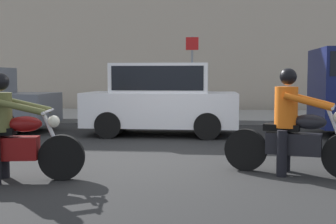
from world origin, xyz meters
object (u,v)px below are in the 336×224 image
at_px(parked_hatchback_white, 161,98).
at_px(street_sign_post, 192,68).
at_px(motorcycle_with_rider_orange_stripe, 293,132).
at_px(motorcycle_with_rider_olive, 8,137).

relative_size(parked_hatchback_white, street_sign_post, 1.39).
xyz_separation_m(motorcycle_with_rider_orange_stripe, parked_hatchback_white, (-2.48, 4.25, 0.28)).
bearing_deg(street_sign_post, motorcycle_with_rider_orange_stripe, -77.53).
relative_size(motorcycle_with_rider_orange_stripe, motorcycle_with_rider_olive, 0.98).
height_order(motorcycle_with_rider_orange_stripe, street_sign_post, street_sign_post).
relative_size(motorcycle_with_rider_olive, parked_hatchback_white, 0.55).
bearing_deg(street_sign_post, motorcycle_with_rider_olive, -103.01).
distance_m(parked_hatchback_white, street_sign_post, 4.40).
height_order(motorcycle_with_rider_olive, street_sign_post, street_sign_post).
height_order(motorcycle_with_rider_olive, parked_hatchback_white, parked_hatchback_white).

